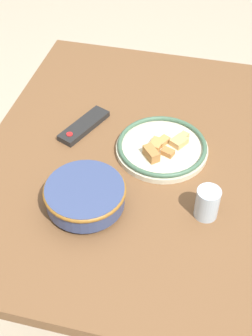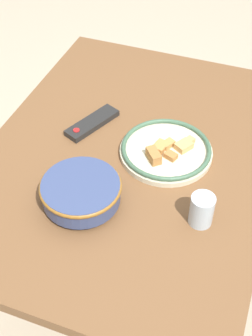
{
  "view_description": "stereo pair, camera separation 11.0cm",
  "coord_description": "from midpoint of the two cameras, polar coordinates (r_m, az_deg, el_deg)",
  "views": [
    {
      "loc": [
        -1.04,
        -0.25,
        1.73
      ],
      "look_at": [
        -0.11,
        -0.03,
        0.77
      ],
      "focal_mm": 50.0,
      "sensor_mm": 36.0,
      "label": 1
    },
    {
      "loc": [
        -1.01,
        -0.36,
        1.73
      ],
      "look_at": [
        -0.11,
        -0.03,
        0.77
      ],
      "focal_mm": 50.0,
      "sensor_mm": 36.0,
      "label": 2
    }
  ],
  "objects": [
    {
      "name": "dining_table",
      "position": [
        1.53,
        -2.04,
        -0.54
      ],
      "size": [
        1.19,
        0.89,
        0.73
      ],
      "color": "brown",
      "rests_on": "ground_plane"
    },
    {
      "name": "drinking_glass",
      "position": [
        1.27,
        7.44,
        -4.37
      ],
      "size": [
        0.07,
        0.07,
        0.09
      ],
      "color": "silver",
      "rests_on": "dining_table"
    },
    {
      "name": "ground_plane",
      "position": [
        2.04,
        -1.58,
        -13.24
      ],
      "size": [
        8.0,
        8.0,
        0.0
      ],
      "primitive_type": "plane",
      "color": "#B7A88E"
    },
    {
      "name": "tv_remote",
      "position": [
        1.56,
        -7.18,
        5.06
      ],
      "size": [
        0.21,
        0.13,
        0.02
      ],
      "rotation": [
        0.0,
        0.0,
        1.17
      ],
      "color": "black",
      "rests_on": "dining_table"
    },
    {
      "name": "noodle_bowl",
      "position": [
        1.29,
        -7.46,
        -3.4
      ],
      "size": [
        0.23,
        0.23,
        0.07
      ],
      "color": "#384775",
      "rests_on": "dining_table"
    },
    {
      "name": "food_plate",
      "position": [
        1.46,
        2.27,
        2.45
      ],
      "size": [
        0.29,
        0.29,
        0.05
      ],
      "color": "beige",
      "rests_on": "dining_table"
    }
  ]
}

